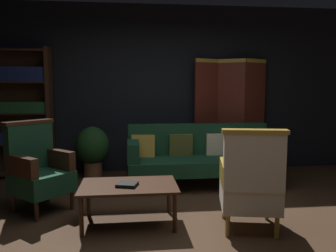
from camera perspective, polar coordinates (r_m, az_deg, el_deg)
The scene contains 10 objects.
ground_plane at distance 3.63m, azimuth 1.45°, elevation -16.53°, with size 10.00×10.00×0.00m, color #3D2819.
back_wall at distance 5.78m, azimuth -1.81°, elevation 6.27°, with size 7.20×0.10×2.80m, color black.
folding_screen at distance 5.79m, azimuth 10.56°, elevation 2.06°, with size 1.26×0.26×1.90m.
bookshelf at distance 5.77m, azimuth -23.40°, elevation 2.62°, with size 0.90×0.32×2.05m.
velvet_couch at distance 4.97m, azimuth 5.50°, elevation -4.75°, with size 2.12×0.78×0.88m.
coffee_table at distance 3.58m, azimuth -6.68°, elevation -10.54°, with size 1.00×0.64×0.42m.
armchair_gilt_accent at distance 3.46m, azimuth 13.82°, elevation -9.31°, with size 0.68×0.68×1.04m.
armchair_wing_left at distance 4.20m, azimuth -21.13°, elevation -6.74°, with size 0.82×0.82×1.04m.
potted_plant at distance 5.43m, azimuth -12.66°, elevation -3.74°, with size 0.52×0.52×0.82m.
book_black_cloth at distance 3.52m, azimuth -6.93°, elevation -9.80°, with size 0.20×0.18×0.03m, color black.
Camera 1 is at (-0.45, -3.31, 1.42)m, focal length 35.96 mm.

